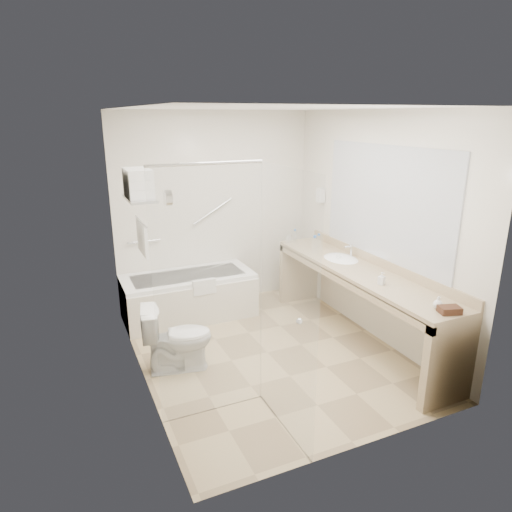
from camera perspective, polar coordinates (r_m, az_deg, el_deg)
name	(u,v)px	position (r m, az deg, el deg)	size (l,w,h in m)	color
floor	(267,352)	(5.01, 1.43, -11.94)	(3.20, 3.20, 0.00)	tan
ceiling	(269,108)	(4.37, 1.69, 18.00)	(2.60, 3.20, 0.10)	white
wall_back	(215,211)	(5.97, -5.13, 5.68)	(2.60, 0.10, 2.50)	beige
wall_front	(369,296)	(3.24, 13.93, -4.89)	(2.60, 0.10, 2.50)	beige
wall_left	(136,256)	(4.16, -14.82, -0.01)	(0.10, 3.20, 2.50)	beige
wall_right	(374,228)	(5.21, 14.57, 3.47)	(0.10, 3.20, 2.50)	beige
bathtub	(189,296)	(5.78, -8.38, -4.94)	(1.60, 0.73, 0.59)	white
grab_bar_short	(144,242)	(5.78, -13.85, 1.77)	(0.03, 0.03, 0.40)	silver
grab_bar_long	(212,211)	(5.92, -5.46, 5.56)	(0.03, 0.03, 0.60)	silver
shower_enclosure	(246,301)	(3.55, -1.21, -5.60)	(0.96, 0.91, 2.11)	silver
towel_shelf	(139,192)	(4.40, -14.44, 7.71)	(0.24, 0.55, 0.81)	silver
vanity_counter	(358,287)	(5.11, 12.67, -3.82)	(0.55, 2.70, 0.95)	tan
sink	(341,261)	(5.38, 10.54, -0.61)	(0.40, 0.52, 0.14)	white
faucet	(352,250)	(5.43, 11.87, 0.69)	(0.03, 0.03, 0.14)	silver
mirror	(385,203)	(5.03, 15.80, 6.39)	(0.02, 2.00, 1.20)	#B5B9C2
hairdryer_unit	(321,195)	(5.98, 8.08, 7.54)	(0.08, 0.10, 0.18)	silver
toilet	(177,338)	(4.63, -9.79, -10.08)	(0.38, 0.68, 0.67)	white
amenity_basket	(450,310)	(4.17, 23.03, -6.21)	(0.18, 0.12, 0.06)	#3F2116
soap_bottle_a	(381,282)	(4.63, 15.40, -3.11)	(0.06, 0.12, 0.06)	silver
soap_bottle_b	(438,304)	(4.23, 21.80, -5.56)	(0.08, 0.11, 0.08)	silver
water_bottle_left	(314,245)	(5.51, 7.32, 1.39)	(0.07, 0.07, 0.22)	silver
water_bottle_mid	(319,241)	(5.73, 7.84, 1.83)	(0.06, 0.06, 0.18)	silver
water_bottle_right	(295,236)	(5.97, 4.89, 2.50)	(0.05, 0.05, 0.17)	silver
drinking_glass_near	(289,239)	(5.93, 4.12, 2.14)	(0.08, 0.08, 0.10)	silver
drinking_glass_far	(339,258)	(5.26, 10.30, -0.19)	(0.06, 0.06, 0.08)	silver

